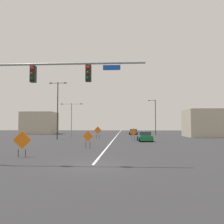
% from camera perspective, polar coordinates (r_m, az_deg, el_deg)
% --- Properties ---
extents(ground, '(167.47, 167.47, 0.00)m').
position_cam_1_polar(ground, '(14.33, -4.86, -13.20)').
color(ground, '#2D2D30').
extents(road_centre_stripe, '(0.16, 93.04, 0.01)m').
position_cam_1_polar(road_centre_stripe, '(60.57, 1.55, -5.55)').
color(road_centre_stripe, white).
rests_on(road_centre_stripe, ground).
extents(traffic_signal_assembly, '(10.84, 0.44, 6.80)m').
position_cam_1_polar(traffic_signal_assembly, '(15.39, -19.45, 6.72)').
color(traffic_signal_assembly, gray).
rests_on(traffic_signal_assembly, ground).
extents(street_lamp_mid_left, '(4.61, 0.24, 7.03)m').
position_cam_1_polar(street_lamp_mid_left, '(48.65, -10.21, -1.00)').
color(street_lamp_mid_left, gray).
rests_on(street_lamp_mid_left, ground).
extents(street_lamp_mid_right, '(2.93, 0.24, 9.69)m').
position_cam_1_polar(street_lamp_mid_right, '(39.14, -13.58, 1.41)').
color(street_lamp_mid_right, black).
rests_on(street_lamp_mid_right, ground).
extents(street_lamp_far_right, '(1.82, 0.24, 8.43)m').
position_cam_1_polar(street_lamp_far_right, '(55.04, 10.80, -0.91)').
color(street_lamp_far_right, black).
rests_on(street_lamp_far_right, ground).
extents(construction_sign_left_lane, '(1.37, 0.25, 1.99)m').
position_cam_1_polar(construction_sign_left_lane, '(18.89, -21.77, -6.82)').
color(construction_sign_left_lane, orange).
rests_on(construction_sign_left_lane, ground).
extents(construction_sign_left_shoulder, '(1.26, 0.23, 1.89)m').
position_cam_1_polar(construction_sign_left_shoulder, '(37.50, 5.39, -5.19)').
color(construction_sign_left_shoulder, orange).
rests_on(construction_sign_left_shoulder, ground).
extents(construction_sign_right_shoulder, '(1.34, 0.35, 2.17)m').
position_cam_1_polar(construction_sign_right_shoulder, '(39.56, -3.60, -4.79)').
color(construction_sign_right_shoulder, orange).
rests_on(construction_sign_right_shoulder, ground).
extents(construction_sign_median_near, '(1.12, 0.06, 1.83)m').
position_cam_1_polar(construction_sign_median_near, '(24.17, -6.11, -6.35)').
color(construction_sign_median_near, orange).
rests_on(construction_sign_median_near, ground).
extents(car_green_approaching, '(2.19, 4.25, 1.49)m').
position_cam_1_polar(car_green_approaching, '(34.47, 8.26, -6.19)').
color(car_green_approaching, '#196B38').
rests_on(car_green_approaching, ground).
extents(car_blue_distant, '(2.12, 4.53, 1.39)m').
position_cam_1_polar(car_blue_distant, '(57.16, 5.41, -5.02)').
color(car_blue_distant, '#1E389E').
rests_on(car_blue_distant, ground).
extents(roadside_building_east, '(8.25, 7.34, 5.57)m').
position_cam_1_polar(roadside_building_east, '(50.02, 22.72, -2.62)').
color(roadside_building_east, '#B2A893').
rests_on(roadside_building_east, ground).
extents(roadside_building_west, '(8.47, 6.64, 5.84)m').
position_cam_1_polar(roadside_building_west, '(63.63, -17.85, -2.66)').
color(roadside_building_west, '#B2A893').
rests_on(roadside_building_west, ground).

